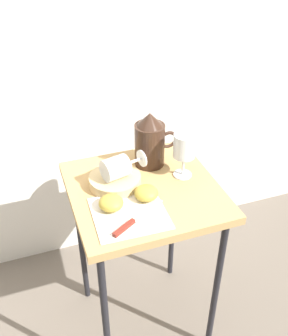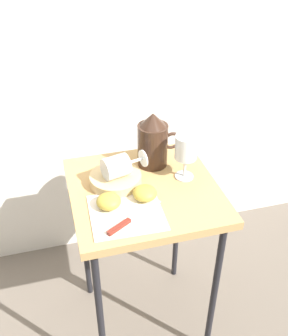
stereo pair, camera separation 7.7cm
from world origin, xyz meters
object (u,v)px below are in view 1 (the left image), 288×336
object	(u,v)px
wine_glass_tipped_near	(117,168)
apple_half_right	(146,193)
knife	(132,222)
basket_tray	(115,180)
apple_half_left	(111,203)
pitcher	(150,144)
table	(144,206)
wine_glass_upright	(184,148)

from	to	relation	value
wine_glass_tipped_near	apple_half_right	bearing A→B (deg)	-56.55
knife	basket_tray	bearing A→B (deg)	87.80
apple_half_left	apple_half_right	size ratio (longest dim) A/B	1.00
basket_tray	wine_glass_tipped_near	xyz separation A→B (m)	(0.01, -0.01, 0.06)
apple_half_right	pitcher	bearing A→B (deg)	66.90
apple_half_right	table	bearing A→B (deg)	77.56
table	wine_glass_tipped_near	size ratio (longest dim) A/B	4.54
wine_glass_upright	knife	distance (m)	0.32
basket_tray	apple_half_right	xyz separation A→B (m)	(0.07, -0.11, 0.01)
wine_glass_tipped_near	apple_half_right	size ratio (longest dim) A/B	2.06
table	wine_glass_upright	world-z (taller)	wine_glass_upright
pitcher	apple_half_right	xyz separation A→B (m)	(-0.08, -0.19, -0.06)
wine_glass_tipped_near	apple_half_right	distance (m)	0.13
wine_glass_upright	wine_glass_tipped_near	world-z (taller)	wine_glass_upright
basket_tray	wine_glass_upright	size ratio (longest dim) A/B	1.07
table	apple_half_left	size ratio (longest dim) A/B	9.34
basket_tray	pitcher	bearing A→B (deg)	28.10
pitcher	wine_glass_tipped_near	bearing A→B (deg)	-149.04
wine_glass_upright	wine_glass_tipped_near	size ratio (longest dim) A/B	1.02
knife	apple_half_left	bearing A→B (deg)	113.73
basket_tray	knife	xyz separation A→B (m)	(-0.01, -0.21, -0.01)
apple_half_right	apple_half_left	bearing A→B (deg)	-174.90
pitcher	apple_half_left	xyz separation A→B (m)	(-0.20, -0.20, -0.06)
table	pitcher	world-z (taller)	pitcher
pitcher	knife	size ratio (longest dim) A/B	1.05
table	apple_half_left	xyz separation A→B (m)	(-0.13, -0.07, 0.11)
table	knife	size ratio (longest dim) A/B	3.73
wine_glass_upright	basket_tray	bearing A→B (deg)	173.80
wine_glass_upright	apple_half_left	distance (m)	0.31
wine_glass_upright	apple_half_right	bearing A→B (deg)	-153.24
basket_tray	pitcher	xyz separation A→B (m)	(0.15, 0.08, 0.07)
basket_tray	apple_half_left	world-z (taller)	apple_half_left
basket_tray	wine_glass_tipped_near	bearing A→B (deg)	-48.36
table	pitcher	size ratio (longest dim) A/B	3.54
apple_half_left	wine_glass_tipped_near	bearing A→B (deg)	65.12
table	apple_half_left	world-z (taller)	apple_half_left
apple_half_left	knife	xyz separation A→B (m)	(0.04, -0.09, -0.02)
table	pitcher	distance (m)	0.22
basket_tray	wine_glass_upright	distance (m)	0.26
wine_glass_tipped_near	basket_tray	bearing A→B (deg)	131.64
basket_tray	wine_glass_tipped_near	distance (m)	0.06
apple_half_right	knife	bearing A→B (deg)	-129.66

